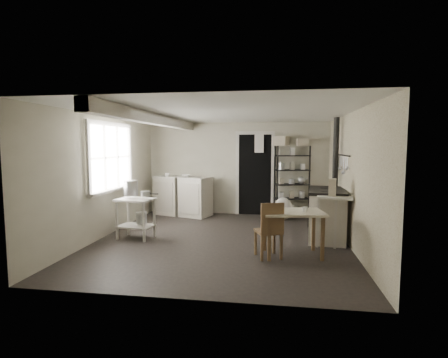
# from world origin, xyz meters

# --- Properties ---
(floor) EXTENTS (5.00, 5.00, 0.00)m
(floor) POSITION_xyz_m (0.00, 0.00, 0.00)
(floor) COLOR black
(floor) RESTS_ON ground
(ceiling) EXTENTS (5.00, 5.00, 0.00)m
(ceiling) POSITION_xyz_m (0.00, 0.00, 2.30)
(ceiling) COLOR silver
(ceiling) RESTS_ON wall_back
(wall_back) EXTENTS (4.50, 0.02, 2.30)m
(wall_back) POSITION_xyz_m (0.00, 2.50, 1.15)
(wall_back) COLOR #B9B49E
(wall_back) RESTS_ON ground
(wall_front) EXTENTS (4.50, 0.02, 2.30)m
(wall_front) POSITION_xyz_m (0.00, -2.50, 1.15)
(wall_front) COLOR #B9B49E
(wall_front) RESTS_ON ground
(wall_left) EXTENTS (0.02, 5.00, 2.30)m
(wall_left) POSITION_xyz_m (-2.25, 0.00, 1.15)
(wall_left) COLOR #B9B49E
(wall_left) RESTS_ON ground
(wall_right) EXTENTS (0.02, 5.00, 2.30)m
(wall_right) POSITION_xyz_m (2.25, 0.00, 1.15)
(wall_right) COLOR #B9B49E
(wall_right) RESTS_ON ground
(window) EXTENTS (0.12, 1.76, 1.28)m
(window) POSITION_xyz_m (-2.22, 0.20, 1.50)
(window) COLOR beige
(window) RESTS_ON wall_left
(doorway) EXTENTS (0.96, 0.10, 2.08)m
(doorway) POSITION_xyz_m (0.45, 2.47, 1.00)
(doorway) COLOR beige
(doorway) RESTS_ON ground
(ceiling_beam) EXTENTS (0.18, 5.00, 0.18)m
(ceiling_beam) POSITION_xyz_m (-1.20, 0.00, 2.20)
(ceiling_beam) COLOR beige
(ceiling_beam) RESTS_ON ceiling
(wallpaper_panel) EXTENTS (0.01, 5.00, 2.30)m
(wallpaper_panel) POSITION_xyz_m (2.24, 0.00, 1.15)
(wallpaper_panel) COLOR beige
(wallpaper_panel) RESTS_ON wall_right
(utensil_rail) EXTENTS (0.06, 1.20, 0.44)m
(utensil_rail) POSITION_xyz_m (2.19, 0.60, 1.55)
(utensil_rail) COLOR #BCBDBF
(utensil_rail) RESTS_ON wall_right
(prep_table) EXTENTS (0.72, 0.56, 0.75)m
(prep_table) POSITION_xyz_m (-1.60, -0.10, 0.40)
(prep_table) COLOR beige
(prep_table) RESTS_ON ground
(stockpot) EXTENTS (0.30, 0.30, 0.28)m
(stockpot) POSITION_xyz_m (-1.71, -0.05, 0.94)
(stockpot) COLOR #BCBDBF
(stockpot) RESTS_ON prep_table
(saucepan) EXTENTS (0.22, 0.22, 0.10)m
(saucepan) POSITION_xyz_m (-1.39, -0.13, 0.85)
(saucepan) COLOR #BCBDBF
(saucepan) RESTS_ON prep_table
(bucket) EXTENTS (0.23, 0.23, 0.22)m
(bucket) POSITION_xyz_m (-1.51, -0.07, 0.39)
(bucket) COLOR #BCBDBF
(bucket) RESTS_ON prep_table
(base_cabinets) EXTENTS (1.59, 1.04, 0.96)m
(base_cabinets) POSITION_xyz_m (-1.31, 2.17, 0.46)
(base_cabinets) COLOR beige
(base_cabinets) RESTS_ON ground
(mixing_bowl) EXTENTS (0.36, 0.36, 0.07)m
(mixing_bowl) POSITION_xyz_m (-1.22, 2.08, 0.96)
(mixing_bowl) COLOR silver
(mixing_bowl) RESTS_ON base_cabinets
(counter_cup) EXTENTS (0.15, 0.15, 0.09)m
(counter_cup) POSITION_xyz_m (-1.67, 2.04, 0.97)
(counter_cup) COLOR silver
(counter_cup) RESTS_ON base_cabinets
(shelf_rack) EXTENTS (0.87, 0.51, 1.72)m
(shelf_rack) POSITION_xyz_m (1.35, 2.31, 0.95)
(shelf_rack) COLOR black
(shelf_rack) RESTS_ON ground
(shelf_jar) EXTENTS (0.10, 0.10, 0.20)m
(shelf_jar) POSITION_xyz_m (1.08, 2.25, 1.37)
(shelf_jar) COLOR silver
(shelf_jar) RESTS_ON shelf_rack
(storage_box_a) EXTENTS (0.41, 0.39, 0.22)m
(storage_box_a) POSITION_xyz_m (1.09, 2.35, 2.01)
(storage_box_a) COLOR #C1B79C
(storage_box_a) RESTS_ON shelf_rack
(storage_box_b) EXTENTS (0.28, 0.26, 0.17)m
(storage_box_b) POSITION_xyz_m (1.58, 2.30, 1.99)
(storage_box_b) COLOR #C1B79C
(storage_box_b) RESTS_ON shelf_rack
(stove) EXTENTS (0.78, 1.24, 0.92)m
(stove) POSITION_xyz_m (1.92, 0.41, 0.44)
(stove) COLOR beige
(stove) RESTS_ON ground
(stovepipe) EXTENTS (0.14, 0.14, 1.44)m
(stovepipe) POSITION_xyz_m (2.12, 0.90, 1.59)
(stovepipe) COLOR black
(stovepipe) RESTS_ON stove
(side_ledge) EXTENTS (0.62, 0.40, 0.89)m
(side_ledge) POSITION_xyz_m (1.95, -0.23, 0.43)
(side_ledge) COLOR beige
(side_ledge) RESTS_ON ground
(oats_box) EXTENTS (0.15, 0.21, 0.29)m
(oats_box) POSITION_xyz_m (1.91, -0.19, 1.01)
(oats_box) COLOR #C1B79C
(oats_box) RESTS_ON side_ledge
(work_table) EXTENTS (1.02, 0.79, 0.71)m
(work_table) POSITION_xyz_m (1.24, -0.71, 0.38)
(work_table) COLOR beige
(work_table) RESTS_ON ground
(table_cup) EXTENTS (0.09, 0.09, 0.08)m
(table_cup) POSITION_xyz_m (1.42, -0.77, 0.80)
(table_cup) COLOR silver
(table_cup) RESTS_ON work_table
(chair) EXTENTS (0.48, 0.49, 0.88)m
(chair) POSITION_xyz_m (0.87, -0.85, 0.48)
(chair) COLOR brown
(chair) RESTS_ON ground
(flour_sack) EXTENTS (0.48, 0.42, 0.52)m
(flour_sack) POSITION_xyz_m (1.14, 1.94, 0.24)
(flour_sack) COLOR beige
(flour_sack) RESTS_ON ground
(floor_crock) EXTENTS (0.12, 0.12, 0.14)m
(floor_crock) POSITION_xyz_m (1.69, 0.10, 0.08)
(floor_crock) COLOR silver
(floor_crock) RESTS_ON ground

